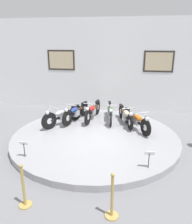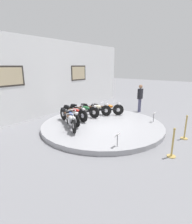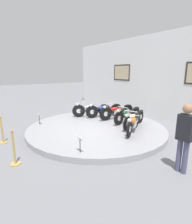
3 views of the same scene
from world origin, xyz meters
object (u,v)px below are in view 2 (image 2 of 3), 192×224
Objects in this scene: motorcycle_cream at (96,108)px; info_placard_front_left at (117,137)px; motorcycle_blue at (70,116)px; visitor_standing at (140,96)px; motorcycle_green at (84,110)px; stanchion_post_right_of_entry at (185,131)px; stanchion_post_left_of_entry at (172,147)px; motorcycle_red at (75,112)px; info_placard_front_centre at (154,115)px; motorcycle_orange at (107,108)px; motorcycle_silver at (71,120)px.

motorcycle_cream is 4.18m from info_placard_front_left.
motorcycle_blue is 1.08× the size of visitor_standing.
motorcycle_green is 1.92× the size of stanchion_post_right_of_entry.
stanchion_post_left_of_entry is at bearing -104.56° from motorcycle_green.
stanchion_post_right_of_entry is (1.31, -5.04, -0.25)m from motorcycle_red.
motorcycle_green is 1.04× the size of motorcycle_cream.
stanchion_post_left_of_entry is at bearing -112.46° from motorcycle_cream.
motorcycle_orange is at bearing 96.47° from info_placard_front_centre.
motorcycle_orange is 3.42× the size of info_placard_front_centre.
stanchion_post_right_of_entry is at bearing -96.88° from motorcycle_orange.
motorcycle_blue reaches higher than info_placard_front_left.
stanchion_post_left_of_entry and stanchion_post_right_of_entry have the same top height.
motorcycle_green is (0.74, -0.00, -0.02)m from motorcycle_red.
motorcycle_green is at bearing -0.18° from motorcycle_red.
info_placard_front_centre is (2.12, -3.42, -0.03)m from motorcycle_red.
motorcycle_red is at bearing 121.77° from info_placard_front_centre.
motorcycle_red is 1.12× the size of visitor_standing.
info_placard_front_left is 1.83m from stanchion_post_left_of_entry.
motorcycle_green is 5.21m from stanchion_post_left_of_entry.
motorcycle_blue is at bearing 77.05° from info_placard_front_left.
visitor_standing is (4.25, -1.70, 0.43)m from motorcycle_red.
info_placard_front_left is at bearing -111.90° from motorcycle_red.
info_placard_front_centre is at bearing -58.23° from motorcycle_red.
stanchion_post_left_of_entry reaches higher than motorcycle_orange.
motorcycle_green is 5.08m from stanchion_post_right_of_entry.
motorcycle_cream is at bearing 11.54° from motorcycle_silver.
visitor_standing is (5.62, 1.72, 0.46)m from info_placard_front_left.
motorcycle_blue is (0.42, 0.51, -0.00)m from motorcycle_silver.
stanchion_post_right_of_entry reaches higher than motorcycle_red.
visitor_standing reaches higher than motorcycle_cream.
stanchion_post_left_of_entry is (0.09, -4.75, -0.25)m from motorcycle_blue.
motorcycle_silver is 4.13m from info_placard_front_centre.
motorcycle_silver is 4.28m from stanchion_post_left_of_entry.
motorcycle_silver is 0.99× the size of motorcycle_orange.
motorcycle_red is 3.68m from info_placard_front_left.
stanchion_post_left_of_entry is (-2.39, -4.24, -0.24)m from motorcycle_orange.
motorcycle_orange is 1.71× the size of stanchion_post_left_of_entry.
stanchion_post_left_of_entry is at bearing -96.40° from motorcycle_red.
motorcycle_green is 0.72m from motorcycle_cream.
motorcycle_silver is at bearing 83.56° from info_placard_front_left.
motorcycle_orange is at bearing 60.64° from stanchion_post_left_of_entry.
info_placard_front_left is (-0.72, -3.13, -0.03)m from motorcycle_blue.
motorcycle_blue reaches higher than motorcycle_orange.
motorcycle_blue is at bearing -168.39° from motorcycle_green.
stanchion_post_right_of_entry is at bearing -31.22° from info_placard_front_left.
motorcycle_red is 3.92× the size of info_placard_front_left.
info_placard_front_centre is at bearing 31.22° from stanchion_post_left_of_entry.
stanchion_post_left_of_entry is 1.00× the size of stanchion_post_right_of_entry.
info_placard_front_left is at bearing -102.95° from motorcycle_blue.
stanchion_post_left_of_entry is (-2.68, -1.63, -0.22)m from info_placard_front_centre.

